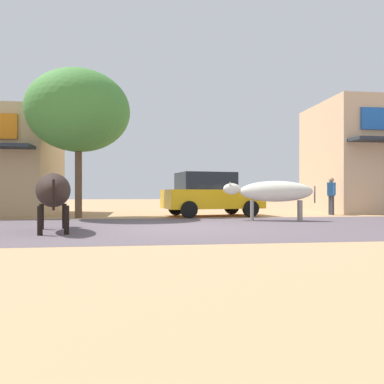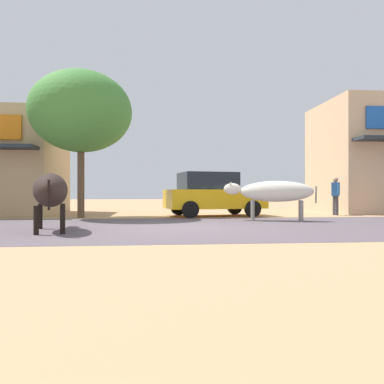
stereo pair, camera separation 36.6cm
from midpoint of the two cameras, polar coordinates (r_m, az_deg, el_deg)
ground at (r=9.90m, az=-2.47°, el=-5.26°), size 80.00×80.00×0.00m
asphalt_road at (r=9.90m, az=-2.47°, el=-5.25°), size 72.00×6.68×0.00m
roadside_tree at (r=14.26m, az=-17.37°, el=11.49°), size 3.59×3.59×5.20m
parked_hatchback_car at (r=14.39m, az=1.98°, el=-0.28°), size 3.88×2.43×1.64m
cow_near_brown at (r=9.33m, az=-21.14°, el=0.18°), size 1.22×2.74×1.33m
cow_far_dark at (r=12.30m, az=11.27°, el=0.03°), size 2.83×1.30×1.26m
pedestrian_by_shop at (r=16.10m, az=19.53°, el=-0.15°), size 0.44×0.61×1.50m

